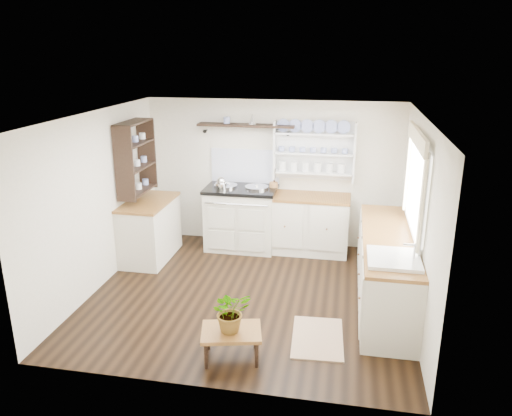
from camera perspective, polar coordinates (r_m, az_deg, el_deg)
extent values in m
cube|color=black|center=(6.57, -0.79, -9.82)|extent=(4.00, 3.80, 0.01)
cube|color=beige|center=(7.92, 1.91, 3.97)|extent=(4.00, 0.02, 2.30)
cube|color=beige|center=(6.06, 18.04, -1.32)|extent=(0.02, 3.80, 2.30)
cube|color=beige|center=(6.79, -17.62, 0.75)|extent=(0.02, 3.80, 2.30)
cube|color=white|center=(5.86, -0.88, 10.51)|extent=(4.00, 3.80, 0.01)
cube|color=white|center=(6.10, 17.82, 2.27)|extent=(0.04, 1.40, 1.00)
cube|color=white|center=(6.10, 17.63, 2.28)|extent=(0.02, 1.50, 1.10)
cube|color=#F1F1C1|center=(5.97, 17.96, 7.65)|extent=(0.04, 1.55, 0.18)
cube|color=beige|center=(7.88, -1.67, -1.27)|extent=(1.07, 0.69, 0.94)
cube|color=black|center=(7.73, -1.71, 2.20)|extent=(1.11, 0.73, 0.05)
cylinder|color=silver|center=(7.77, -3.48, 2.57)|extent=(0.36, 0.36, 0.03)
cylinder|color=silver|center=(7.67, 0.08, 2.39)|extent=(0.36, 0.36, 0.03)
cylinder|color=silver|center=(7.40, -2.34, 0.42)|extent=(0.96, 0.02, 0.02)
cube|color=beige|center=(7.77, 5.89, -1.86)|extent=(1.25, 0.60, 0.88)
cube|color=brown|center=(7.63, 6.00, 1.25)|extent=(1.27, 0.63, 0.04)
cube|color=beige|center=(6.38, 14.64, -6.91)|extent=(0.60, 2.40, 0.88)
cube|color=brown|center=(6.21, 14.95, -3.22)|extent=(0.62, 2.43, 0.04)
cube|color=white|center=(5.55, 15.37, -6.74)|extent=(0.55, 0.60, 0.28)
cylinder|color=silver|center=(5.50, 17.62, -4.93)|extent=(0.02, 0.02, 0.22)
cube|color=beige|center=(7.65, -12.02, -2.49)|extent=(0.60, 1.10, 0.88)
cube|color=brown|center=(7.51, -12.24, 0.66)|extent=(0.62, 1.13, 0.04)
cube|color=white|center=(7.74, 6.71, 6.57)|extent=(1.20, 0.03, 0.90)
cube|color=white|center=(7.65, 6.66, 6.44)|extent=(1.20, 0.22, 0.02)
cylinder|color=navy|center=(7.61, 6.74, 8.45)|extent=(0.20, 0.02, 0.20)
cube|color=black|center=(7.71, -1.16, 9.44)|extent=(1.50, 0.24, 0.04)
cone|color=black|center=(7.95, -5.69, 8.81)|extent=(0.06, 0.20, 0.06)
cone|color=black|center=(7.69, 3.75, 8.55)|extent=(0.06, 0.20, 0.06)
cube|color=black|center=(7.40, -13.58, 5.67)|extent=(0.28, 0.80, 1.05)
cylinder|color=#936236|center=(7.74, 2.02, 2.40)|extent=(0.13, 0.13, 0.15)
cube|color=brown|center=(5.21, -2.84, -13.96)|extent=(0.68, 0.55, 0.04)
cylinder|color=black|center=(5.17, -5.72, -16.47)|extent=(0.04, 0.04, 0.29)
cylinder|color=black|center=(5.44, -5.52, -14.51)|extent=(0.04, 0.04, 0.29)
cylinder|color=black|center=(5.16, 0.07, -16.43)|extent=(0.04, 0.04, 0.29)
cylinder|color=black|center=(5.44, -0.07, -14.47)|extent=(0.04, 0.04, 0.29)
imported|color=#3F7233|center=(5.09, -2.88, -11.68)|extent=(0.51, 0.49, 0.44)
cube|color=#A0745D|center=(5.71, 7.04, -14.51)|extent=(0.60, 0.88, 0.02)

